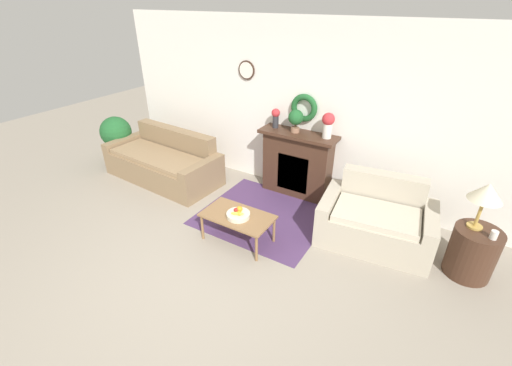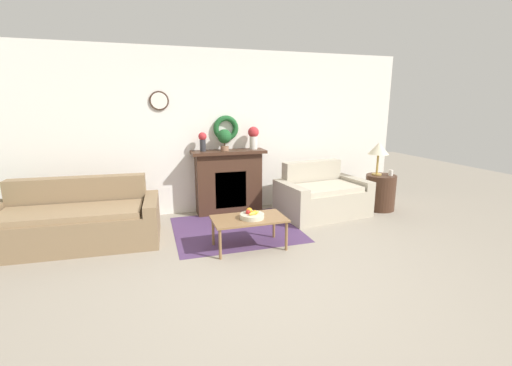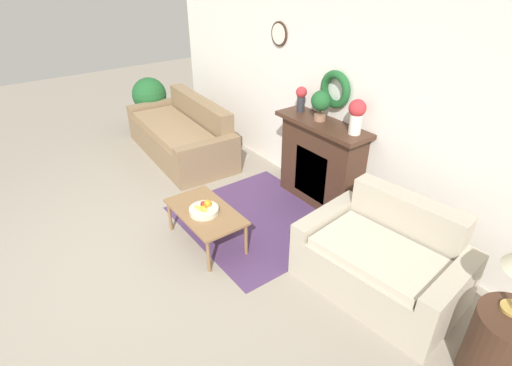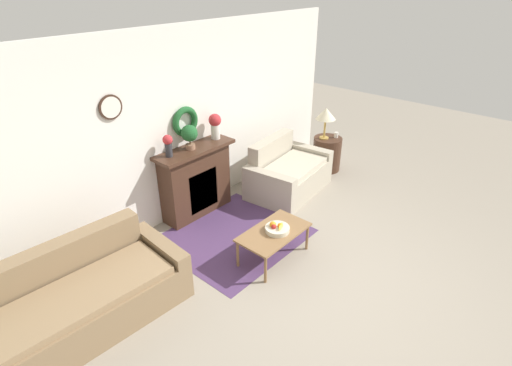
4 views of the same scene
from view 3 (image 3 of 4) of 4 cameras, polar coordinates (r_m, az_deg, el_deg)
name	(u,v)px [view 3 (image 3 of 4)]	position (r m, az deg, el deg)	size (l,w,h in m)	color
ground_plane	(126,274)	(4.25, -18.03, -12.26)	(16.00, 16.00, 0.00)	gray
floor_rug	(258,219)	(4.78, 0.35, -5.16)	(1.80, 1.63, 0.01)	#4C335B
wall_back	(331,92)	(4.85, 10.71, 12.68)	(6.80, 0.15, 2.70)	white
fireplace	(321,162)	(4.93, 9.21, 2.91)	(1.23, 0.41, 1.07)	#42281C
couch_left	(182,136)	(6.32, -10.50, 6.67)	(2.17, 1.06, 0.84)	#846B4C
loveseat_right	(382,261)	(3.90, 17.61, -10.57)	(1.51, 1.06, 0.86)	#B2A893
coffee_table	(205,214)	(4.27, -7.25, -4.38)	(0.93, 0.53, 0.41)	olive
fruit_bowl	(204,210)	(4.19, -7.43, -3.78)	(0.31, 0.31, 0.12)	beige
side_table_by_loveseat	(504,349)	(3.56, 31.96, -19.50)	(0.51, 0.51, 0.62)	#42281C
vase_on_mantel_left	(301,97)	(4.94, 6.47, 12.09)	(0.13, 0.13, 0.31)	#2D2D33
vase_on_mantel_right	(357,114)	(4.37, 14.18, 9.51)	(0.19, 0.19, 0.38)	silver
potted_plant_on_mantel	(321,102)	(4.67, 9.28, 11.31)	(0.23, 0.23, 0.35)	#8E664C
potted_plant_floor_by_couch	(150,96)	(7.35, -14.97, 11.89)	(0.59, 0.59, 0.91)	#8E664C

